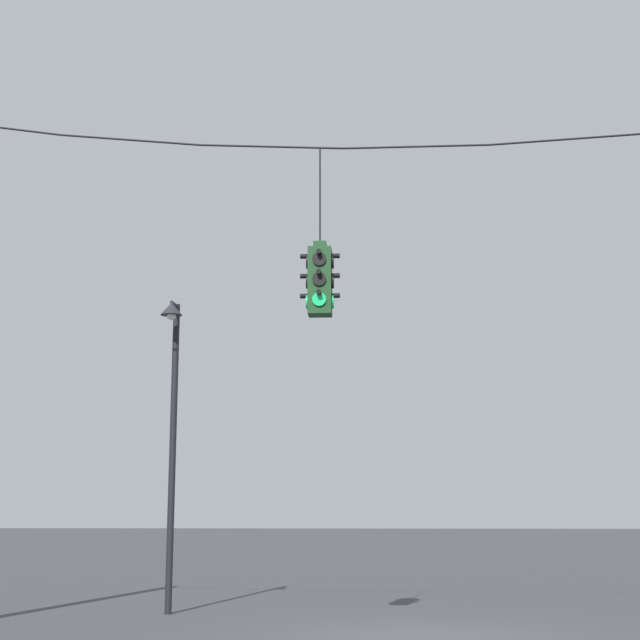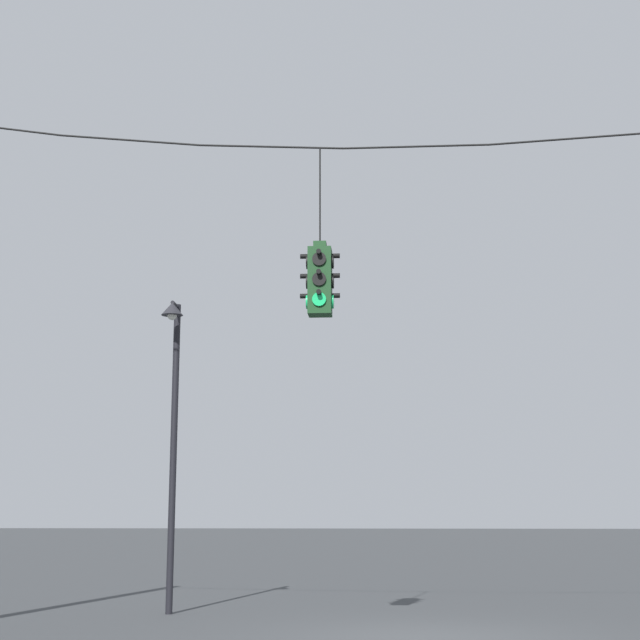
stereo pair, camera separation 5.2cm
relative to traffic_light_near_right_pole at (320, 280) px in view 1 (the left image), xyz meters
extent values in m
plane|color=#383A3D|center=(1.43, 0.44, -5.03)|extent=(200.00, 200.00, 0.00)
cylinder|color=black|center=(-2.89, 0.00, 2.24)|extent=(2.17, 0.03, 0.25)
cylinder|color=black|center=(-0.73, 0.00, 2.07)|extent=(2.17, 0.03, 0.14)
cylinder|color=black|center=(1.43, 0.00, 2.02)|extent=(2.16, 0.03, 0.03)
cylinder|color=black|center=(3.60, 0.00, 2.07)|extent=(2.17, 0.03, 0.14)
cube|color=#143819|center=(0.00, 0.00, -0.03)|extent=(0.34, 0.34, 0.99)
cube|color=#143819|center=(0.00, 0.00, 0.52)|extent=(0.19, 0.19, 0.10)
cylinder|color=black|center=(0.00, 0.00, 1.30)|extent=(0.02, 0.02, 1.46)
cylinder|color=black|center=(0.00, -0.19, 0.27)|extent=(0.20, 0.03, 0.20)
cylinder|color=black|center=(0.00, -0.23, 0.36)|extent=(0.07, 0.12, 0.07)
cylinder|color=black|center=(0.00, -0.19, -0.03)|extent=(0.20, 0.03, 0.20)
cylinder|color=black|center=(0.00, -0.23, 0.06)|extent=(0.07, 0.12, 0.07)
cylinder|color=#19C666|center=(0.00, -0.19, -0.32)|extent=(0.20, 0.03, 0.20)
cylinder|color=black|center=(0.00, -0.23, -0.23)|extent=(0.07, 0.12, 0.07)
cylinder|color=black|center=(0.00, 0.18, 0.27)|extent=(0.20, 0.03, 0.20)
cylinder|color=black|center=(0.00, 0.23, 0.36)|extent=(0.07, 0.12, 0.07)
cylinder|color=black|center=(0.00, 0.18, -0.03)|extent=(0.20, 0.03, 0.20)
cylinder|color=black|center=(0.00, 0.23, 0.06)|extent=(0.07, 0.12, 0.07)
cylinder|color=#19C666|center=(0.00, 0.18, -0.32)|extent=(0.20, 0.03, 0.20)
cylinder|color=black|center=(0.00, 0.23, -0.23)|extent=(0.07, 0.12, 0.07)
cylinder|color=black|center=(-0.19, 0.00, 0.27)|extent=(0.03, 0.20, 0.20)
cylinder|color=black|center=(-0.23, 0.00, 0.36)|extent=(0.12, 0.07, 0.07)
cylinder|color=black|center=(-0.19, 0.00, -0.03)|extent=(0.03, 0.20, 0.20)
cylinder|color=black|center=(-0.23, 0.00, 0.06)|extent=(0.12, 0.07, 0.07)
cylinder|color=#19C666|center=(-0.19, 0.00, -0.32)|extent=(0.03, 0.20, 0.20)
cylinder|color=black|center=(-0.23, 0.00, -0.23)|extent=(0.12, 0.07, 0.07)
cylinder|color=black|center=(0.18, 0.00, 0.27)|extent=(0.03, 0.20, 0.20)
cylinder|color=black|center=(0.23, 0.00, 0.36)|extent=(0.12, 0.07, 0.07)
cylinder|color=black|center=(0.18, 0.00, -0.03)|extent=(0.03, 0.20, 0.20)
cylinder|color=black|center=(0.23, 0.00, 0.06)|extent=(0.12, 0.07, 0.07)
cylinder|color=#19C666|center=(0.18, 0.00, -0.32)|extent=(0.03, 0.20, 0.20)
cylinder|color=black|center=(0.23, 0.00, -0.23)|extent=(0.12, 0.07, 0.07)
cylinder|color=black|center=(-2.85, 3.41, -2.31)|extent=(0.12, 0.12, 5.44)
cylinder|color=black|center=(-2.85, 3.19, 0.36)|extent=(0.07, 0.43, 0.07)
cone|color=#232328|center=(-2.85, 2.98, 0.24)|extent=(0.39, 0.39, 0.23)
sphere|color=silver|center=(-2.85, 2.98, 0.12)|extent=(0.17, 0.17, 0.17)
camera|label=1|loc=(0.92, -13.84, -3.33)|focal=55.00mm
camera|label=2|loc=(0.97, -13.84, -3.33)|focal=55.00mm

